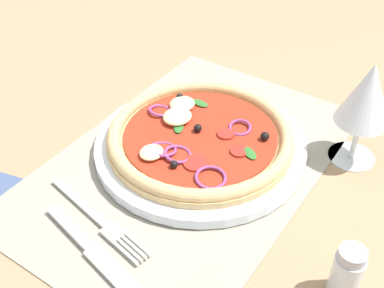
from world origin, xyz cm
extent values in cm
cube|color=#9E7A56|center=(0.00, 0.00, -1.20)|extent=(190.00, 140.00, 2.40)
cube|color=gray|center=(0.00, 0.00, 0.20)|extent=(49.25, 32.35, 0.40)
cylinder|color=white|center=(-2.91, 0.47, 1.13)|extent=(29.36, 29.36, 1.46)
cylinder|color=tan|center=(-2.91, 0.47, 2.36)|extent=(25.86, 25.86, 1.00)
torus|color=tan|center=(-2.91, 0.47, 3.22)|extent=(25.60, 25.60, 1.80)
cylinder|color=#A82D19|center=(-2.91, 0.47, 3.01)|extent=(21.21, 21.21, 0.30)
ellipsoid|color=beige|center=(-3.84, -4.53, 3.82)|extent=(4.39, 3.95, 1.32)
ellipsoid|color=beige|center=(-6.83, -5.79, 3.76)|extent=(3.98, 3.58, 1.19)
ellipsoid|color=beige|center=(4.30, -2.86, 3.66)|extent=(3.35, 3.02, 1.01)
sphere|color=black|center=(-3.30, -0.68, 3.74)|extent=(1.15, 1.15, 1.15)
sphere|color=black|center=(4.57, 0.94, 3.67)|extent=(1.03, 1.03, 1.03)
sphere|color=black|center=(-6.86, 7.82, 3.77)|extent=(1.21, 1.21, 1.21)
sphere|color=black|center=(-7.98, -7.04, 3.76)|extent=(1.20, 1.20, 1.20)
torus|color=#8E3D75|center=(2.77, -2.24, 3.41)|extent=(3.91, 3.88, 1.36)
torus|color=#8E3D75|center=(3.79, 5.95, 3.41)|extent=(4.07, 4.06, 0.98)
torus|color=#8E3D75|center=(-7.05, 3.88, 3.41)|extent=(3.28, 3.25, 1.09)
torus|color=#8E3D75|center=(2.46, 0.32, 3.41)|extent=(3.80, 3.76, 1.26)
torus|color=#8E3D75|center=(-4.02, -7.78, 3.41)|extent=(3.43, 3.40, 1.21)
cylinder|color=#A3281E|center=(2.51, 2.84, 3.31)|extent=(3.17, 3.17, 0.30)
cylinder|color=#A3281E|center=(-4.82, 2.93, 3.31)|extent=(2.43, 2.43, 0.30)
cylinder|color=#A3281E|center=(-2.67, 6.29, 3.31)|extent=(2.41, 2.41, 0.30)
ellipsoid|color=#2D6B28|center=(-3.08, 7.59, 3.36)|extent=(2.67, 3.12, 0.30)
ellipsoid|color=#2D6B28|center=(-2.43, -3.32, 3.36)|extent=(3.12, 2.65, 0.30)
ellipsoid|color=#2D6B28|center=(-8.96, -4.09, 3.36)|extent=(1.59, 2.89, 0.30)
cube|color=silver|center=(14.18, -6.71, 0.62)|extent=(3.06, 11.12, 0.44)
cube|color=silver|center=(15.52, -0.01, 0.62)|extent=(2.65, 2.90, 0.44)
cube|color=silver|center=(17.07, 3.17, 0.62)|extent=(1.16, 4.30, 0.44)
cube|color=silver|center=(16.48, 3.29, 0.62)|extent=(1.16, 4.30, 0.44)
cube|color=silver|center=(15.89, 3.41, 0.62)|extent=(1.16, 4.30, 0.44)
cube|color=silver|center=(15.30, 3.52, 0.62)|extent=(1.16, 4.30, 0.44)
cube|color=silver|center=(17.85, -4.66, 0.71)|extent=(3.12, 8.48, 0.62)
cube|color=silver|center=(20.05, 5.09, 0.62)|extent=(4.50, 11.76, 0.44)
cylinder|color=silver|center=(-13.84, 18.04, 0.20)|extent=(6.40, 6.40, 0.40)
cylinder|color=silver|center=(-13.84, 18.04, 3.40)|extent=(0.80, 0.80, 6.00)
cone|color=silver|center=(-13.84, 18.04, 10.65)|extent=(7.20, 7.20, 8.50)
cone|color=orange|center=(-13.84, 18.04, 10.21)|extent=(5.88, 5.88, 6.82)
cylinder|color=silver|center=(7.75, 24.93, 2.75)|extent=(3.20, 3.20, 5.50)
cylinder|color=#ADADB2|center=(7.75, 24.93, 6.10)|extent=(2.88, 2.88, 1.20)
camera|label=1|loc=(42.04, 29.13, 45.59)|focal=46.56mm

